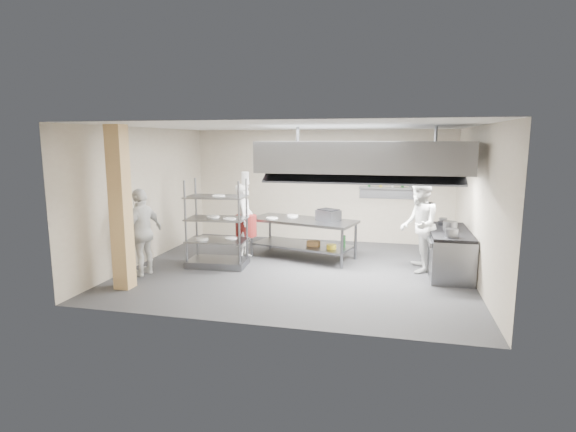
% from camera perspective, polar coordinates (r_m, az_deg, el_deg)
% --- Properties ---
extents(floor, '(7.00, 7.00, 0.00)m').
position_cam_1_polar(floor, '(9.64, 1.27, -6.80)').
color(floor, '#2A2A2C').
rests_on(floor, ground).
extents(ceiling, '(7.00, 7.00, 0.00)m').
position_cam_1_polar(ceiling, '(9.25, 1.34, 11.32)').
color(ceiling, silver).
rests_on(ceiling, wall_back).
extents(wall_back, '(7.00, 0.00, 7.00)m').
position_cam_1_polar(wall_back, '(12.26, 4.20, 3.85)').
color(wall_back, '#B1A28C').
rests_on(wall_back, ground).
extents(wall_left, '(0.00, 6.00, 6.00)m').
position_cam_1_polar(wall_left, '(10.61, -17.55, 2.54)').
color(wall_left, '#B1A28C').
rests_on(wall_left, ground).
extents(wall_right, '(0.00, 6.00, 6.00)m').
position_cam_1_polar(wall_right, '(9.27, 22.99, 1.27)').
color(wall_right, '#B1A28C').
rests_on(wall_right, ground).
extents(column, '(0.30, 0.30, 3.00)m').
position_cam_1_polar(column, '(8.70, -20.49, 0.92)').
color(column, tan).
rests_on(column, floor).
extents(exhaust_hood, '(4.00, 2.50, 0.60)m').
position_cam_1_polar(exhaust_hood, '(9.48, 9.62, 7.52)').
color(exhaust_hood, slate).
rests_on(exhaust_hood, ceiling).
extents(hood_strip_a, '(1.60, 0.12, 0.04)m').
position_cam_1_polar(hood_strip_a, '(9.59, 4.16, 5.74)').
color(hood_strip_a, white).
rests_on(hood_strip_a, exhaust_hood).
extents(hood_strip_b, '(1.60, 0.12, 0.04)m').
position_cam_1_polar(hood_strip_b, '(9.48, 15.02, 5.39)').
color(hood_strip_b, white).
rests_on(hood_strip_b, exhaust_hood).
extents(wall_shelf, '(1.50, 0.28, 0.04)m').
position_cam_1_polar(wall_shelf, '(11.95, 12.64, 3.50)').
color(wall_shelf, slate).
rests_on(wall_shelf, wall_back).
extents(island, '(2.62, 1.61, 0.91)m').
position_cam_1_polar(island, '(10.49, 1.90, -2.88)').
color(island, gray).
rests_on(island, floor).
extents(island_worktop, '(2.62, 1.61, 0.06)m').
position_cam_1_polar(island_worktop, '(10.41, 1.91, -0.60)').
color(island_worktop, slate).
rests_on(island_worktop, island).
extents(island_undershelf, '(2.41, 1.46, 0.04)m').
position_cam_1_polar(island_undershelf, '(10.53, 1.89, -3.70)').
color(island_undershelf, slate).
rests_on(island_undershelf, island).
extents(pass_rack, '(1.31, 0.83, 1.90)m').
position_cam_1_polar(pass_rack, '(9.81, -9.02, -0.93)').
color(pass_rack, slate).
rests_on(pass_rack, floor).
extents(cooking_range, '(0.80, 2.00, 0.84)m').
position_cam_1_polar(cooking_range, '(9.89, 19.70, -4.42)').
color(cooking_range, gray).
rests_on(cooking_range, floor).
extents(range_top, '(0.78, 1.96, 0.06)m').
position_cam_1_polar(range_top, '(9.80, 19.85, -1.87)').
color(range_top, black).
rests_on(range_top, cooking_range).
extents(chef_head, '(0.51, 0.69, 1.74)m').
position_cam_1_polar(chef_head, '(10.40, -5.51, -0.69)').
color(chef_head, white).
rests_on(chef_head, floor).
extents(chef_line, '(0.75, 0.95, 1.94)m').
position_cam_1_polar(chef_line, '(9.71, 16.28, -1.17)').
color(chef_line, silver).
rests_on(chef_line, floor).
extents(chef_plating, '(0.63, 1.11, 1.78)m').
position_cam_1_polar(chef_plating, '(9.55, -18.00, -1.94)').
color(chef_plating, white).
rests_on(chef_plating, floor).
extents(griddle, '(0.61, 0.58, 0.24)m').
position_cam_1_polar(griddle, '(10.30, 5.14, 0.09)').
color(griddle, slate).
rests_on(griddle, island_worktop).
extents(wicker_basket, '(0.29, 0.21, 0.12)m').
position_cam_1_polar(wicker_basket, '(10.33, 3.25, -3.50)').
color(wicker_basket, olive).
rests_on(wicker_basket, island_undershelf).
extents(stockpot, '(0.28, 0.28, 0.19)m').
position_cam_1_polar(stockpot, '(9.71, 19.89, -1.21)').
color(stockpot, gray).
rests_on(stockpot, range_top).
extents(plate_stack, '(0.28, 0.28, 0.05)m').
position_cam_1_polar(plate_stack, '(9.88, -8.97, -2.88)').
color(plate_stack, silver).
rests_on(plate_stack, pass_rack).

